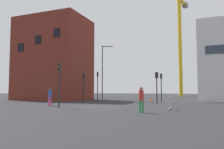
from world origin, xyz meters
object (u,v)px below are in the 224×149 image
streetlamp_tall (104,68)px  traffic_light_median (84,83)px  pedestrian_walking (50,95)px  pedestrian_waiting (141,97)px  construction_crane (179,29)px  traffic_cone_on_verge (151,100)px  traffic_light_far (157,82)px  traffic_light_verge (59,78)px  traffic_light_corner (98,81)px  traffic_light_island (161,83)px

streetlamp_tall → traffic_light_median: bearing=-87.4°
pedestrian_walking → pedestrian_waiting: (9.67, -2.69, 0.00)m
construction_crane → traffic_cone_on_verge: bearing=-93.6°
traffic_light_far → pedestrian_walking: bearing=-137.5°
traffic_cone_on_verge → pedestrian_walking: bearing=-125.8°
traffic_light_verge → pedestrian_waiting: (7.67, -1.32, -1.59)m
traffic_light_corner → traffic_light_median: traffic_light_corner is taller
streetlamp_tall → traffic_light_verge: bearing=-81.3°
construction_crane → traffic_light_far: size_ratio=6.94×
traffic_light_island → pedestrian_waiting: traffic_light_island is taller
traffic_light_verge → traffic_light_median: (-1.98, 7.97, -0.15)m
traffic_light_far → traffic_cone_on_verge: bearing=114.2°
traffic_light_far → traffic_cone_on_verge: traffic_light_far is taller
streetlamp_tall → traffic_cone_on_verge: bearing=-19.4°
construction_crane → traffic_light_island: bearing=-91.5°
traffic_light_island → traffic_light_far: size_ratio=1.04×
streetlamp_tall → traffic_light_corner: size_ratio=2.00×
streetlamp_tall → traffic_light_island: bearing=-7.5°
pedestrian_walking → pedestrian_waiting: size_ratio=1.00×
construction_crane → traffic_light_median: bearing=-106.8°
traffic_light_far → traffic_light_corner: bearing=159.3°
traffic_light_far → pedestrian_waiting: 10.93m
traffic_light_verge → traffic_cone_on_verge: 13.56m
pedestrian_walking → construction_crane: bearing=76.0°
traffic_light_far → pedestrian_waiting: traffic_light_far is taller
traffic_light_far → pedestrian_walking: size_ratio=2.04×
traffic_light_verge → pedestrian_waiting: 7.94m
traffic_light_verge → traffic_light_island: (6.72, 13.70, -0.09)m
traffic_light_median → traffic_light_island: bearing=33.3°
traffic_light_island → traffic_light_median: 10.42m
traffic_light_median → traffic_light_far: traffic_light_median is taller
traffic_light_corner → pedestrian_waiting: traffic_light_corner is taller
traffic_light_island → pedestrian_waiting: size_ratio=2.12×
construction_crane → traffic_light_corner: size_ratio=5.95×
traffic_light_verge → traffic_light_corner: bearing=100.5°
construction_crane → pedestrian_walking: bearing=-104.0°
traffic_light_far → pedestrian_walking: traffic_light_far is taller
traffic_light_median → traffic_cone_on_verge: size_ratio=7.43×
traffic_light_verge → pedestrian_waiting: bearing=-9.8°
construction_crane → traffic_light_verge: bearing=-100.7°
traffic_light_median → pedestrian_walking: traffic_light_median is taller
traffic_light_island → pedestrian_waiting: (0.94, -15.02, -1.51)m
streetlamp_tall → traffic_light_far: size_ratio=2.33×
traffic_light_verge → pedestrian_walking: traffic_light_verge is taller
construction_crane → traffic_cone_on_verge: size_ratio=50.88×
traffic_light_median → pedestrian_waiting: bearing=-43.9°
traffic_light_island → traffic_light_far: 4.22m
streetlamp_tall → pedestrian_waiting: bearing=-58.4°
pedestrian_walking → traffic_light_far: bearing=42.5°
traffic_light_corner → construction_crane: bearing=69.4°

